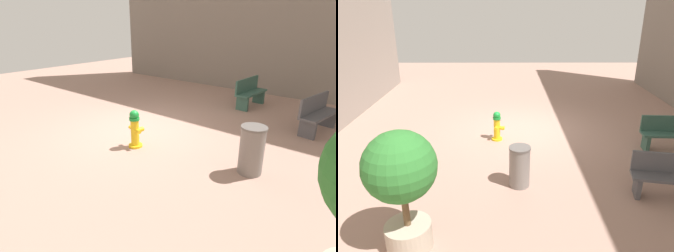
% 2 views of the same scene
% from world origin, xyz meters
% --- Properties ---
extents(ground_plane, '(23.40, 23.40, 0.00)m').
position_xyz_m(ground_plane, '(0.00, 0.00, 0.00)').
color(ground_plane, '#9E7A6B').
extents(fire_hydrant, '(0.39, 0.42, 0.88)m').
position_xyz_m(fire_hydrant, '(0.87, 0.78, 0.44)').
color(fire_hydrant, gold).
rests_on(fire_hydrant, ground_plane).
extents(bench_near, '(1.50, 0.53, 0.95)m').
position_xyz_m(bench_near, '(-3.83, 1.47, 0.49)').
color(bench_near, '#33594C').
rests_on(bench_near, ground_plane).
extents(bench_far, '(1.59, 0.72, 0.95)m').
position_xyz_m(bench_far, '(-2.77, 3.77, 0.49)').
color(bench_far, '#4C4C51').
rests_on(bench_far, ground_plane).
extents(trash_bin, '(0.48, 0.48, 0.94)m').
position_xyz_m(trash_bin, '(0.33, 3.31, 0.47)').
color(trash_bin, slate).
rests_on(trash_bin, ground_plane).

